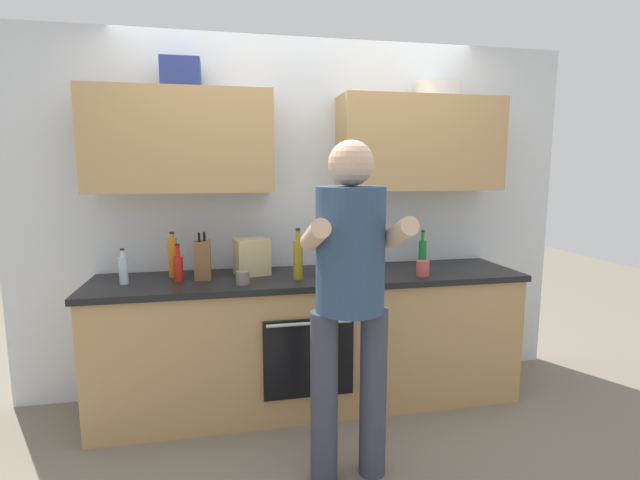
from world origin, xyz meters
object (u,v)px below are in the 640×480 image
Objects in this scene: bottle_juice at (173,257)px; bottle_soda at (422,252)px; bottle_hotsauce at (178,267)px; cup_ceramic at (423,268)px; bottle_soy at (328,260)px; cup_stoneware at (243,278)px; knife_block at (203,260)px; person_standing at (350,286)px; bottle_water at (123,269)px; grocery_bag_bread at (252,257)px; bottle_vinegar at (322,257)px; mixing_bowl at (355,269)px; bottle_oil at (298,258)px.

bottle_juice reaches higher than bottle_soda.
bottle_hotsauce is 1.58m from cup_ceramic.
bottle_juice is at bearing 162.26° from bottle_soy.
knife_block is at bearing 139.69° from cup_stoneware.
person_standing is 6.75× the size of bottle_soda.
cup_stoneware is at bearing -12.54° from bottle_water.
cup_ceramic is at bearing -11.04° from bottle_juice.
cup_ceramic is (1.61, -0.31, -0.08)m from bottle_juice.
bottle_juice is 0.54m from cup_stoneware.
knife_block reaches higher than cup_ceramic.
knife_block is 0.32m from grocery_bag_bread.
knife_block is (-0.76, 0.08, -0.00)m from bottle_vinegar.
bottle_soda is 1.07× the size of grocery_bag_bread.
mixing_bowl is 0.69m from grocery_bag_bread.
bottle_hotsauce is at bearing 176.34° from bottle_vinegar.
cup_ceramic is at bearing -4.96° from bottle_water.
bottle_soy is 0.53m from grocery_bag_bread.
bottle_soy is at bearing -84.99° from bottle_vinegar.
cup_ceramic is 0.36× the size of mixing_bowl.
bottle_oil is at bearing 158.30° from bottle_soy.
bottle_hotsauce is 1.14m from mixing_bowl.
bottle_oil is 0.34m from grocery_bag_bread.
bottle_juice is at bearing 170.23° from mixing_bowl.
bottle_hotsauce is 0.76m from bottle_oil.
person_standing is 0.66m from bottle_soy.
bottle_water is at bearing -175.33° from bottle_soda.
bottle_vinegar is at bearing 168.82° from cup_ceramic.
bottle_hotsauce is at bearing 173.17° from cup_ceramic.
person_standing is at bearing -65.39° from grocery_bag_bread.
cup_stoneware is (0.72, -0.16, -0.05)m from bottle_water.
cup_stoneware and mixing_bowl have the same top height.
bottle_soda is 3.10× the size of cup_stoneware.
bottle_juice is 0.98× the size of bottle_vinegar.
bottle_juice is 1.15× the size of bottle_soda.
bottle_oil is (-0.96, -0.25, 0.04)m from bottle_soda.
cup_ceramic is (1.57, -0.19, -0.04)m from bottle_hotsauce.
bottle_vinegar is 0.95× the size of bottle_soy.
bottle_vinegar is at bearing -165.86° from bottle_soda.
bottle_soda reaches higher than grocery_bag_bread.
bottle_juice reaches higher than grocery_bag_bread.
bottle_water is (-1.21, 0.82, -0.04)m from person_standing.
grocery_bag_bread is (-0.43, 0.93, -0.01)m from person_standing.
cup_stoneware is at bearing -171.81° from mixing_bowl.
bottle_oil is 3.96× the size of cup_stoneware.
bottle_juice is 3.58× the size of cup_stoneware.
cup_stoneware is 0.35× the size of grocery_bag_bread.
person_standing reaches higher than mixing_bowl.
grocery_bag_bread is (-0.46, 0.27, -0.01)m from bottle_soy.
bottle_soy is at bearing -21.70° from bottle_oil.
bottle_hotsauce is 0.94m from bottle_soy.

